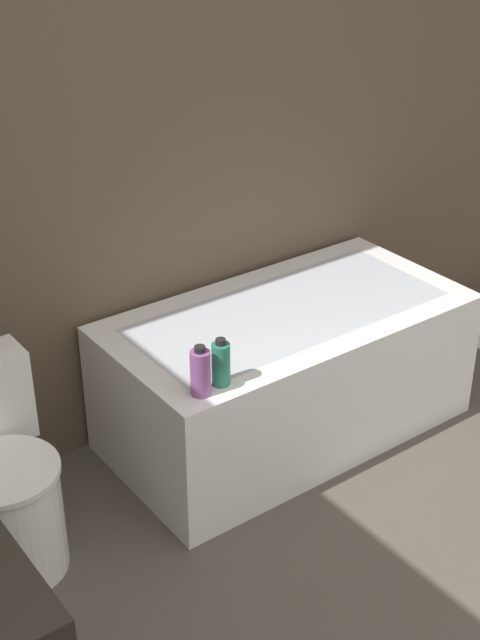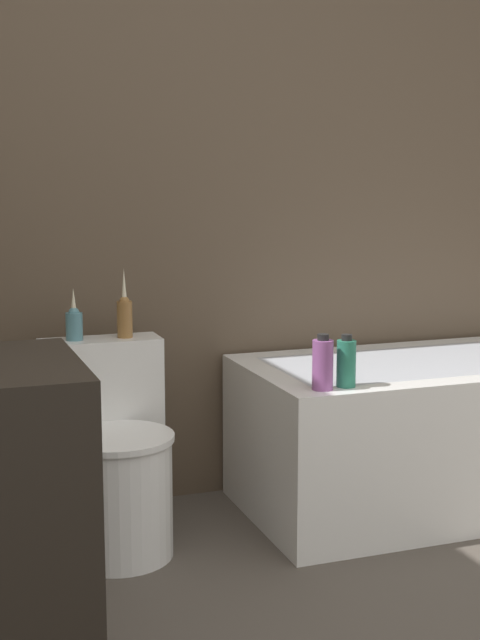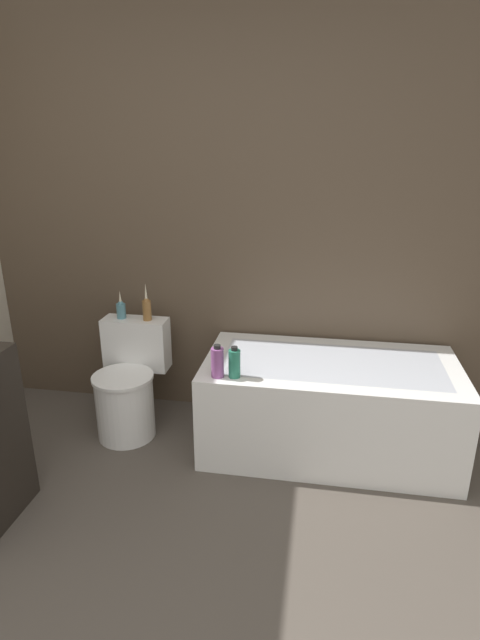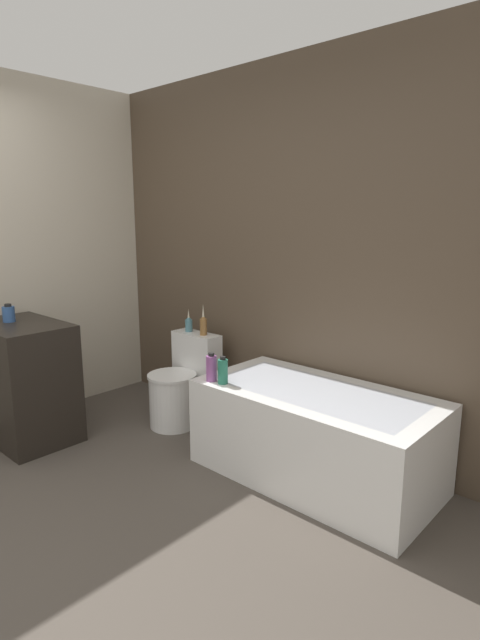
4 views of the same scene
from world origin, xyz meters
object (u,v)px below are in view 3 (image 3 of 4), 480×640
(toilet, at_px, (129,386))
(shampoo_bottle_tall, at_px, (217,362))
(bathtub, at_px, (328,405))
(vase_silver, at_px, (147,308))
(vase_gold, at_px, (121,309))
(shampoo_bottle_short, at_px, (234,363))

(toilet, distance_m, shampoo_bottle_tall, 0.77)
(bathtub, bearing_deg, shampoo_bottle_tall, -154.75)
(vase_silver, relative_size, shampoo_bottle_tall, 1.33)
(bathtub, height_order, shampoo_bottle_tall, shampoo_bottle_tall)
(vase_gold, relative_size, vase_silver, 0.74)
(bathtub, relative_size, vase_silver, 5.96)
(vase_silver, height_order, shampoo_bottle_short, vase_silver)
(vase_silver, bearing_deg, bathtub, -8.42)
(vase_gold, bearing_deg, vase_silver, -2.29)
(bathtub, distance_m, toilet, 1.23)
(toilet, xyz_separation_m, vase_silver, (0.09, 0.17, 0.46))
(shampoo_bottle_tall, bearing_deg, vase_gold, 147.42)
(toilet, bearing_deg, vase_silver, 63.54)
(shampoo_bottle_tall, relative_size, shampoo_bottle_short, 1.05)
(shampoo_bottle_short, bearing_deg, bathtub, 28.08)
(toilet, xyz_separation_m, shampoo_bottle_tall, (0.63, -0.28, 0.34))
(shampoo_bottle_short, bearing_deg, vase_gold, 150.97)
(shampoo_bottle_tall, bearing_deg, toilet, 156.27)
(shampoo_bottle_tall, bearing_deg, bathtub, 25.25)
(bathtub, height_order, vase_silver, vase_silver)
(shampoo_bottle_tall, height_order, shampoo_bottle_short, shampoo_bottle_tall)
(toilet, distance_m, shampoo_bottle_short, 0.84)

